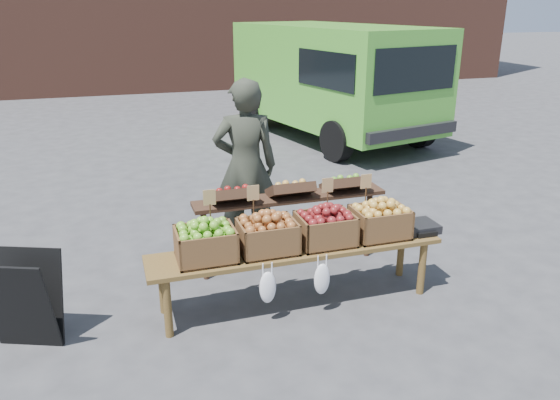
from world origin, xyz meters
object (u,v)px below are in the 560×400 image
object	(u,v)px
chalkboard_sign	(25,301)
display_bench	(296,275)
back_table	(290,221)
vendor	(245,167)
crate_golden_apples	(206,244)
weighing_scale	(419,227)
crate_green_apples	(380,222)
crate_red_apples	(325,229)
delivery_van	(332,83)
crate_russet_pears	(267,237)

from	to	relation	value
chalkboard_sign	display_bench	size ratio (longest dim) A/B	0.30
back_table	display_bench	distance (m)	0.78
display_bench	vendor	bearing A→B (deg)	95.53
chalkboard_sign	display_bench	distance (m)	2.30
back_table	crate_golden_apples	distance (m)	1.25
vendor	crate_golden_apples	xyz separation A→B (m)	(-0.69, -1.34, -0.25)
weighing_scale	crate_golden_apples	bearing A→B (deg)	180.00
chalkboard_sign	crate_green_apples	xyz separation A→B (m)	(3.12, -0.03, 0.31)
display_bench	crate_red_apples	distance (m)	0.51
delivery_van	display_bench	world-z (taller)	delivery_van
delivery_van	chalkboard_sign	size ratio (longest dim) A/B	6.19
display_bench	crate_green_apples	xyz separation A→B (m)	(0.82, 0.00, 0.42)
back_table	crate_russet_pears	xyz separation A→B (m)	(-0.46, -0.72, 0.19)
weighing_scale	display_bench	bearing A→B (deg)	180.00
crate_golden_apples	weighing_scale	bearing A→B (deg)	0.00
back_table	crate_green_apples	world-z (taller)	back_table
crate_green_apples	crate_golden_apples	bearing A→B (deg)	180.00
vendor	weighing_scale	bearing A→B (deg)	145.07
chalkboard_sign	vendor	bearing A→B (deg)	53.30
weighing_scale	crate_green_apples	bearing A→B (deg)	180.00
delivery_van	chalkboard_sign	xyz separation A→B (m)	(-5.18, -6.10, -0.72)
crate_green_apples	weighing_scale	size ratio (longest dim) A/B	1.47
delivery_van	crate_golden_apples	distance (m)	7.17
chalkboard_sign	crate_russet_pears	xyz separation A→B (m)	(2.02, -0.03, 0.31)
vendor	back_table	distance (m)	0.83
vendor	display_bench	world-z (taller)	vendor
display_bench	crate_golden_apples	xyz separation A→B (m)	(-0.82, 0.00, 0.42)
crate_green_apples	back_table	bearing A→B (deg)	131.79
chalkboard_sign	display_bench	xyz separation A→B (m)	(2.29, -0.03, -0.12)
crate_russet_pears	weighing_scale	size ratio (longest dim) A/B	1.47
crate_golden_apples	crate_red_apples	world-z (taller)	same
crate_green_apples	vendor	bearing A→B (deg)	125.42
back_table	crate_green_apples	distance (m)	0.98
vendor	crate_russet_pears	distance (m)	1.37
back_table	weighing_scale	distance (m)	1.29
crate_russet_pears	chalkboard_sign	bearing A→B (deg)	179.16
crate_green_apples	weighing_scale	world-z (taller)	crate_green_apples
crate_green_apples	weighing_scale	xyz separation A→B (m)	(0.43, 0.00, -0.10)
vendor	weighing_scale	xyz separation A→B (m)	(1.38, -1.34, -0.35)
crate_green_apples	weighing_scale	bearing A→B (deg)	0.00
back_table	display_bench	xyz separation A→B (m)	(-0.18, -0.72, -0.24)
display_bench	crate_russet_pears	xyz separation A→B (m)	(-0.27, 0.00, 0.42)
delivery_van	weighing_scale	distance (m)	6.36
crate_golden_apples	delivery_van	bearing A→B (deg)	58.81
chalkboard_sign	weighing_scale	size ratio (longest dim) A/B	2.38
vendor	crate_russet_pears	size ratio (longest dim) A/B	3.85
back_table	weighing_scale	bearing A→B (deg)	-33.97
chalkboard_sign	crate_green_apples	bearing A→B (deg)	21.49
crate_golden_apples	weighing_scale	world-z (taller)	crate_golden_apples
display_bench	weighing_scale	size ratio (longest dim) A/B	7.94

